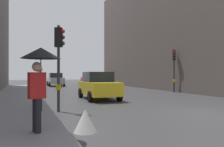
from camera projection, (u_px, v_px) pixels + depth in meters
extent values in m
plane|color=#38383A|center=(206.00, 114.00, 9.51)|extent=(120.00, 120.00, 0.00)
cube|color=gray|center=(16.00, 103.00, 12.54)|extent=(2.99, 40.00, 0.16)
cube|color=#5B514C|center=(211.00, 24.00, 25.02)|extent=(12.00, 35.98, 13.95)
cylinder|color=#2D2D2D|center=(174.00, 71.00, 20.74)|extent=(0.12, 0.12, 3.80)
cube|color=black|center=(174.00, 55.00, 20.75)|extent=(0.36, 0.38, 0.84)
cube|color=yellow|center=(174.00, 80.00, 20.74)|extent=(0.25, 0.24, 0.24)
sphere|color=red|center=(174.00, 52.00, 20.56)|extent=(0.18, 0.18, 0.18)
sphere|color=#2D231E|center=(174.00, 55.00, 20.56)|extent=(0.18, 0.18, 0.18)
sphere|color=#2D231E|center=(174.00, 58.00, 20.56)|extent=(0.18, 0.18, 0.18)
cylinder|color=#2D2D2D|center=(59.00, 68.00, 10.10)|extent=(0.12, 0.12, 3.73)
cube|color=black|center=(59.00, 37.00, 10.10)|extent=(0.38, 0.35, 0.84)
cube|color=yellow|center=(59.00, 87.00, 10.10)|extent=(0.23, 0.25, 0.24)
sphere|color=red|center=(63.00, 31.00, 10.09)|extent=(0.18, 0.18, 0.18)
sphere|color=#2D231E|center=(63.00, 37.00, 10.09)|extent=(0.18, 0.18, 0.18)
sphere|color=#2D231E|center=(63.00, 43.00, 10.08)|extent=(0.18, 0.18, 0.18)
cube|color=red|center=(89.00, 80.00, 35.96)|extent=(2.03, 4.29, 0.80)
cube|color=black|center=(89.00, 75.00, 35.72)|extent=(1.71, 2.08, 0.64)
cylinder|color=black|center=(81.00, 82.00, 36.98)|extent=(0.25, 0.65, 0.64)
cylinder|color=black|center=(93.00, 82.00, 37.52)|extent=(0.25, 0.65, 0.64)
cylinder|color=black|center=(85.00, 83.00, 34.40)|extent=(0.25, 0.65, 0.64)
cylinder|color=black|center=(97.00, 83.00, 34.95)|extent=(0.25, 0.65, 0.64)
cube|color=yellow|center=(99.00, 88.00, 15.02)|extent=(1.89, 4.24, 0.80)
cube|color=black|center=(98.00, 77.00, 15.26)|extent=(1.64, 2.03, 0.64)
cylinder|color=black|center=(119.00, 96.00, 14.04)|extent=(0.23, 0.64, 0.64)
cylinder|color=black|center=(90.00, 97.00, 13.45)|extent=(0.23, 0.64, 0.64)
cylinder|color=black|center=(106.00, 92.00, 16.59)|extent=(0.23, 0.64, 0.64)
cylinder|color=black|center=(81.00, 93.00, 15.99)|extent=(0.23, 0.64, 0.64)
cube|color=#BCBCC1|center=(56.00, 81.00, 31.42)|extent=(1.80, 4.20, 0.80)
cube|color=black|center=(55.00, 75.00, 31.65)|extent=(1.60, 2.00, 0.64)
cylinder|color=black|center=(64.00, 84.00, 30.47)|extent=(0.22, 0.64, 0.64)
cylinder|color=black|center=(50.00, 84.00, 29.83)|extent=(0.22, 0.64, 0.64)
cylinder|color=black|center=(61.00, 83.00, 33.00)|extent=(0.22, 0.64, 0.64)
cylinder|color=black|center=(48.00, 83.00, 32.36)|extent=(0.22, 0.64, 0.64)
cylinder|color=black|center=(36.00, 115.00, 5.95)|extent=(0.16, 0.16, 0.85)
cylinder|color=black|center=(38.00, 116.00, 5.79)|extent=(0.16, 0.16, 0.85)
cube|color=red|center=(37.00, 85.00, 5.87)|extent=(0.45, 0.35, 0.66)
sphere|color=tan|center=(37.00, 67.00, 5.87)|extent=(0.24, 0.24, 0.24)
cylinder|color=black|center=(41.00, 75.00, 5.93)|extent=(0.02, 0.02, 0.90)
cone|color=black|center=(41.00, 53.00, 5.93)|extent=(1.00, 1.00, 0.28)
cylinder|color=black|center=(39.00, 100.00, 9.48)|extent=(0.16, 0.16, 0.85)
cylinder|color=black|center=(40.00, 100.00, 9.30)|extent=(0.16, 0.16, 0.85)
cube|color=silver|center=(40.00, 81.00, 9.39)|extent=(0.42, 0.29, 0.66)
sphere|color=tan|center=(40.00, 69.00, 9.39)|extent=(0.24, 0.24, 0.24)
cube|color=black|center=(32.00, 81.00, 9.26)|extent=(0.22, 0.30, 0.40)
cone|color=silver|center=(85.00, 121.00, 6.50)|extent=(0.64, 0.64, 0.65)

